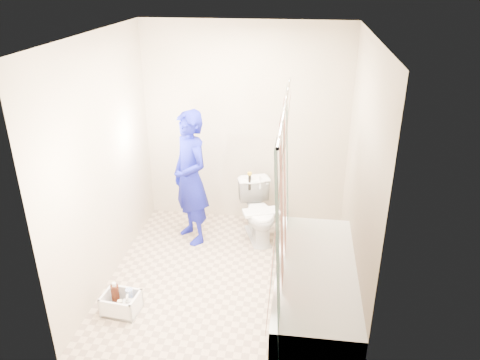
# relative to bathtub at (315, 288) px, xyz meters

# --- Properties ---
(floor) EXTENTS (2.60, 2.60, 0.00)m
(floor) POSITION_rel_bathtub_xyz_m (-0.85, 0.43, -0.27)
(floor) COLOR tan
(floor) RESTS_ON ground
(ceiling) EXTENTS (2.40, 2.60, 0.02)m
(ceiling) POSITION_rel_bathtub_xyz_m (-0.85, 0.43, 2.13)
(ceiling) COLOR white
(ceiling) RESTS_ON wall_back
(wall_back) EXTENTS (2.40, 0.02, 2.40)m
(wall_back) POSITION_rel_bathtub_xyz_m (-0.85, 1.73, 0.93)
(wall_back) COLOR #C3B096
(wall_back) RESTS_ON ground
(wall_front) EXTENTS (2.40, 0.02, 2.40)m
(wall_front) POSITION_rel_bathtub_xyz_m (-0.85, -0.88, 0.93)
(wall_front) COLOR #C3B096
(wall_front) RESTS_ON ground
(wall_left) EXTENTS (0.02, 2.60, 2.40)m
(wall_left) POSITION_rel_bathtub_xyz_m (-2.05, 0.43, 0.93)
(wall_left) COLOR #C3B096
(wall_left) RESTS_ON ground
(wall_right) EXTENTS (0.02, 2.60, 2.40)m
(wall_right) POSITION_rel_bathtub_xyz_m (0.35, 0.43, 0.93)
(wall_right) COLOR #C3B096
(wall_right) RESTS_ON ground
(bathtub) EXTENTS (0.70, 1.75, 0.50)m
(bathtub) POSITION_rel_bathtub_xyz_m (0.00, 0.00, 0.00)
(bathtub) COLOR white
(bathtub) RESTS_ON ground
(curtain_rod) EXTENTS (0.02, 1.90, 0.02)m
(curtain_rod) POSITION_rel_bathtub_xyz_m (-0.33, 0.00, 1.68)
(curtain_rod) COLOR silver
(curtain_rod) RESTS_ON wall_back
(shower_curtain) EXTENTS (0.06, 1.75, 1.80)m
(shower_curtain) POSITION_rel_bathtub_xyz_m (-0.33, 0.00, 0.75)
(shower_curtain) COLOR silver
(shower_curtain) RESTS_ON curtain_rod
(toilet) EXTENTS (0.57, 0.74, 0.67)m
(toilet) POSITION_rel_bathtub_xyz_m (-0.63, 1.25, 0.07)
(toilet) COLOR white
(toilet) RESTS_ON ground
(tank_lid) EXTENTS (0.45, 0.31, 0.03)m
(tank_lid) POSITION_rel_bathtub_xyz_m (-0.59, 1.15, 0.12)
(tank_lid) COLOR white
(tank_lid) RESTS_ON toilet
(tank_internals) EXTENTS (0.16, 0.08, 0.22)m
(tank_internals) POSITION_rel_bathtub_xyz_m (-0.72, 1.40, 0.39)
(tank_internals) COLOR black
(tank_internals) RESTS_ON toilet
(plumber) EXTENTS (0.65, 0.67, 1.54)m
(plumber) POSITION_rel_bathtub_xyz_m (-1.39, 1.12, 0.50)
(plumber) COLOR navy
(plumber) RESTS_ON ground
(cleaning_caddy) EXTENTS (0.35, 0.29, 0.25)m
(cleaning_caddy) POSITION_rel_bathtub_xyz_m (-1.74, -0.23, -0.18)
(cleaning_caddy) COLOR white
(cleaning_caddy) RESTS_ON ground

